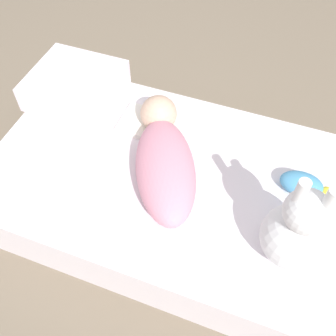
# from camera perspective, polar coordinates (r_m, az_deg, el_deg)

# --- Properties ---
(ground_plane) EXTENTS (12.00, 12.00, 0.00)m
(ground_plane) POSITION_cam_1_polar(r_m,az_deg,el_deg) (1.52, 0.33, -5.30)
(ground_plane) COLOR #7A6B56
(bed_mattress) EXTENTS (1.28, 0.78, 0.20)m
(bed_mattress) POSITION_cam_1_polar(r_m,az_deg,el_deg) (1.44, 0.35, -3.17)
(bed_mattress) COLOR white
(bed_mattress) RESTS_ON ground_plane
(burp_cloth) EXTENTS (0.25, 0.16, 0.02)m
(burp_cloth) POSITION_cam_1_polar(r_m,az_deg,el_deg) (1.49, -2.21, 6.26)
(burp_cloth) COLOR white
(burp_cloth) RESTS_ON bed_mattress
(swaddled_baby) EXTENTS (0.37, 0.53, 0.14)m
(swaddled_baby) POSITION_cam_1_polar(r_m,az_deg,el_deg) (1.32, -0.59, 1.49)
(swaddled_baby) COLOR pink
(swaddled_baby) RESTS_ON bed_mattress
(pillow) EXTENTS (0.33, 0.31, 0.11)m
(pillow) POSITION_cam_1_polar(r_m,az_deg,el_deg) (1.63, -13.29, 11.59)
(pillow) COLOR white
(pillow) RESTS_ON bed_mattress
(bunny_plush) EXTENTS (0.19, 0.19, 0.34)m
(bunny_plush) POSITION_cam_1_polar(r_m,az_deg,el_deg) (1.15, 18.17, -8.69)
(bunny_plush) COLOR white
(bunny_plush) RESTS_ON bed_mattress
(turtle_plush) EXTENTS (0.17, 0.09, 0.07)m
(turtle_plush) POSITION_cam_1_polar(r_m,az_deg,el_deg) (1.36, 18.99, -2.25)
(turtle_plush) COLOR #4C99C6
(turtle_plush) RESTS_ON bed_mattress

